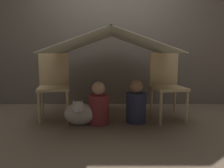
{
  "coord_description": "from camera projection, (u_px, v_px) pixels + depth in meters",
  "views": [
    {
      "loc": [
        0.01,
        -2.9,
        0.94
      ],
      "look_at": [
        0.0,
        0.07,
        0.52
      ],
      "focal_mm": 35.0,
      "sensor_mm": 36.0,
      "label": 1
    }
  ],
  "objects": [
    {
      "name": "ground_plane",
      "position": [
        112.0,
        122.0,
        3.0
      ],
      "size": [
        8.8,
        8.8,
        0.0
      ],
      "primitive_type": "plane",
      "color": "#7A6651"
    },
    {
      "name": "wall_back",
      "position": [
        112.0,
        36.0,
        3.91
      ],
      "size": [
        7.0,
        0.05,
        2.5
      ],
      "color": "#6B6056",
      "rests_on": "ground_plane"
    },
    {
      "name": "chair_left",
      "position": [
        55.0,
        83.0,
        3.08
      ],
      "size": [
        0.49,
        0.49,
        0.94
      ],
      "rotation": [
        0.0,
        0.0,
        0.19
      ],
      "color": "#D1B27F",
      "rests_on": "ground_plane"
    },
    {
      "name": "chair_right",
      "position": [
        167.0,
        83.0,
        3.07
      ],
      "size": [
        0.48,
        0.48,
        0.94
      ],
      "rotation": [
        0.0,
        0.0,
        0.16
      ],
      "color": "#D1B27F",
      "rests_on": "ground_plane"
    },
    {
      "name": "sheet_canopy",
      "position": [
        112.0,
        42.0,
        2.92
      ],
      "size": [
        1.59,
        1.45,
        0.29
      ],
      "color": "silver"
    },
    {
      "name": "person_front",
      "position": [
        99.0,
        106.0,
        2.9
      ],
      "size": [
        0.28,
        0.28,
        0.57
      ],
      "color": "maroon",
      "rests_on": "ground_plane"
    },
    {
      "name": "person_second",
      "position": [
        137.0,
        104.0,
        2.97
      ],
      "size": [
        0.28,
        0.28,
        0.58
      ],
      "color": "#2D3351",
      "rests_on": "ground_plane"
    },
    {
      "name": "dog",
      "position": [
        80.0,
        113.0,
        2.84
      ],
      "size": [
        0.41,
        0.39,
        0.37
      ],
      "color": "silver",
      "rests_on": "ground_plane"
    }
  ]
}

